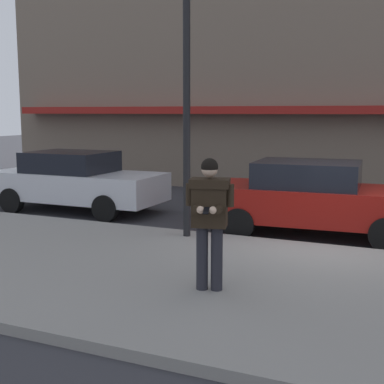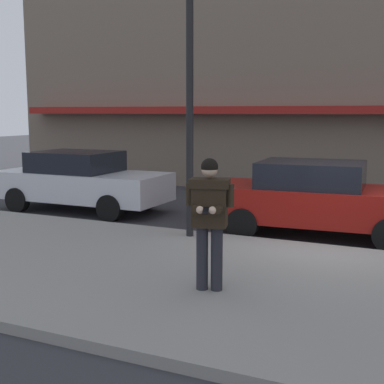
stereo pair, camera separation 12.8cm
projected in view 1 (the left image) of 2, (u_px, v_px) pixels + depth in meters
ground_plane at (326, 249)px, 10.04m from camera, size 80.00×80.00×0.00m
sidewalk at (364, 301)px, 7.05m from camera, size 32.00×5.30×0.14m
curb_paint_line at (383, 254)px, 9.68m from camera, size 28.00×0.12×0.01m
parked_sedan_near at (76, 181)px, 13.70m from camera, size 4.52×1.96×1.54m
parked_sedan_mid at (314, 198)px, 11.01m from camera, size 4.62×2.17×1.54m
man_texting_on_phone at (210, 210)px, 7.13m from camera, size 0.63×0.64×1.81m
street_lamp_post at (187, 80)px, 10.03m from camera, size 0.36×0.36×4.88m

